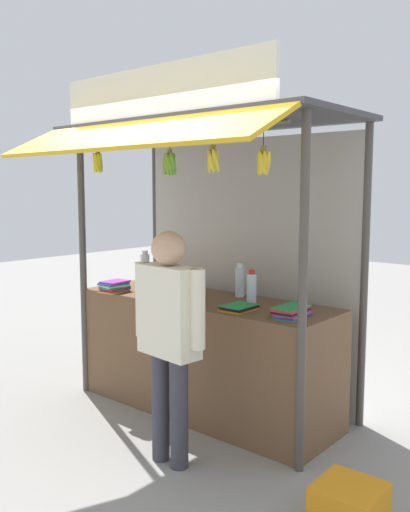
# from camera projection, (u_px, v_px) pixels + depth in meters

# --- Properties ---
(ground_plane) EXTENTS (20.00, 20.00, 0.00)m
(ground_plane) POSITION_uv_depth(u_px,v_px,m) (205.00, 409.00, 4.63)
(ground_plane) COLOR gray
(stall_counter) EXTENTS (2.24, 0.73, 0.95)m
(stall_counter) POSITION_uv_depth(u_px,v_px,m) (205.00, 355.00, 4.57)
(stall_counter) COLOR brown
(stall_counter) RESTS_ON ground
(stall_structure) EXTENTS (2.44, 1.65, 2.72)m
(stall_structure) POSITION_uv_depth(u_px,v_px,m) (217.00, 211.00, 4.55)
(stall_structure) COLOR #4C4742
(stall_structure) RESTS_ON ground
(water_bottle_mid_right) EXTENTS (0.08, 0.08, 0.28)m
(water_bottle_mid_right) POSITION_uv_depth(u_px,v_px,m) (240.00, 281.00, 4.58)
(water_bottle_mid_right) COLOR silver
(water_bottle_mid_right) RESTS_ON stall_counter
(water_bottle_rear_center) EXTENTS (0.09, 0.09, 0.31)m
(water_bottle_rear_center) POSITION_uv_depth(u_px,v_px,m) (145.00, 267.00, 5.30)
(water_bottle_rear_center) COLOR silver
(water_bottle_rear_center) RESTS_ON stall_counter
(water_bottle_center) EXTENTS (0.08, 0.08, 0.27)m
(water_bottle_center) POSITION_uv_depth(u_px,v_px,m) (252.00, 288.00, 4.25)
(water_bottle_center) COLOR silver
(water_bottle_center) RESTS_ON stall_counter
(water_bottle_front_left) EXTENTS (0.07, 0.07, 0.26)m
(water_bottle_front_left) POSITION_uv_depth(u_px,v_px,m) (164.00, 275.00, 4.93)
(water_bottle_front_left) COLOR silver
(water_bottle_front_left) RESTS_ON stall_counter
(magazine_stack_right) EXTENTS (0.20, 0.26, 0.10)m
(magazine_stack_right) POSITION_uv_depth(u_px,v_px,m) (114.00, 286.00, 4.80)
(magazine_stack_right) COLOR yellow
(magazine_stack_right) RESTS_ON stall_counter
(magazine_stack_far_right) EXTENTS (0.27, 0.33, 0.08)m
(magazine_stack_far_right) POSITION_uv_depth(u_px,v_px,m) (178.00, 297.00, 4.36)
(magazine_stack_far_right) COLOR orange
(magazine_stack_far_right) RESTS_ON stall_counter
(magazine_stack_back_left) EXTENTS (0.20, 0.32, 0.08)m
(magazine_stack_back_left) POSITION_uv_depth(u_px,v_px,m) (292.00, 312.00, 3.85)
(magazine_stack_back_left) COLOR green
(magazine_stack_back_left) RESTS_ON stall_counter
(magazine_stack_back_right) EXTENTS (0.20, 0.27, 0.04)m
(magazine_stack_back_right) POSITION_uv_depth(u_px,v_px,m) (239.00, 308.00, 4.07)
(magazine_stack_back_right) COLOR orange
(magazine_stack_back_right) RESTS_ON stall_counter
(banana_bunch_inner_left) EXTENTS (0.10, 0.10, 0.27)m
(banana_bunch_inner_left) POSITION_uv_depth(u_px,v_px,m) (98.00, 162.00, 4.51)
(banana_bunch_inner_left) COLOR #332D23
(banana_bunch_rightmost) EXTENTS (0.10, 0.10, 0.29)m
(banana_bunch_rightmost) POSITION_uv_depth(u_px,v_px,m) (213.00, 160.00, 3.73)
(banana_bunch_rightmost) COLOR #332D23
(banana_bunch_leftmost) EXTENTS (0.11, 0.12, 0.30)m
(banana_bunch_leftmost) POSITION_uv_depth(u_px,v_px,m) (170.00, 164.00, 3.99)
(banana_bunch_leftmost) COLOR #332D23
(banana_bunch_inner_right) EXTENTS (0.11, 0.10, 0.31)m
(banana_bunch_inner_right) POSITION_uv_depth(u_px,v_px,m) (263.00, 162.00, 3.47)
(banana_bunch_inner_right) COLOR #332D23
(vendor_person) EXTENTS (0.60, 0.24, 1.57)m
(vendor_person) POSITION_uv_depth(u_px,v_px,m) (169.00, 326.00, 3.61)
(vendor_person) COLOR #383842
(vendor_person) RESTS_ON ground
(plastic_crate) EXTENTS (0.35, 0.35, 0.24)m
(plastic_crate) POSITION_uv_depth(u_px,v_px,m) (349.00, 506.00, 3.00)
(plastic_crate) COLOR orange
(plastic_crate) RESTS_ON ground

